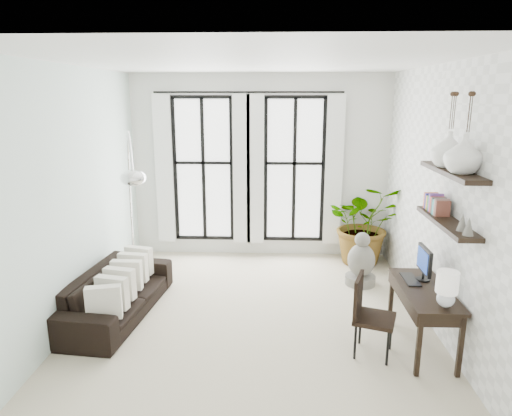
# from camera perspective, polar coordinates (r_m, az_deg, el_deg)

# --- Properties ---
(floor) EXTENTS (5.00, 5.00, 0.00)m
(floor) POSITION_cam_1_polar(r_m,az_deg,el_deg) (6.15, -0.30, -13.44)
(floor) COLOR beige
(floor) RESTS_ON ground
(ceiling) EXTENTS (5.00, 5.00, 0.00)m
(ceiling) POSITION_cam_1_polar(r_m,az_deg,el_deg) (5.48, -0.35, 17.82)
(ceiling) COLOR white
(ceiling) RESTS_ON wall_back
(wall_left) EXTENTS (0.00, 5.00, 5.00)m
(wall_left) POSITION_cam_1_polar(r_m,az_deg,el_deg) (6.13, -21.83, 1.36)
(wall_left) COLOR silver
(wall_left) RESTS_ON floor
(wall_right) EXTENTS (0.00, 5.00, 5.00)m
(wall_right) POSITION_cam_1_polar(r_m,az_deg,el_deg) (5.94, 21.92, 0.97)
(wall_right) COLOR white
(wall_right) RESTS_ON floor
(wall_back) EXTENTS (4.50, 0.00, 4.50)m
(wall_back) POSITION_cam_1_polar(r_m,az_deg,el_deg) (8.06, 0.52, 5.14)
(wall_back) COLOR white
(wall_back) RESTS_ON floor
(windows) EXTENTS (3.26, 0.13, 2.65)m
(windows) POSITION_cam_1_polar(r_m,az_deg,el_deg) (8.00, -0.94, 4.79)
(windows) COLOR white
(windows) RESTS_ON wall_back
(wall_shelves) EXTENTS (0.25, 1.30, 0.60)m
(wall_shelves) POSITION_cam_1_polar(r_m,az_deg,el_deg) (5.29, 22.80, 0.82)
(wall_shelves) COLOR black
(wall_shelves) RESTS_ON wall_right
(sofa) EXTENTS (1.04, 2.15, 0.61)m
(sofa) POSITION_cam_1_polar(r_m,az_deg,el_deg) (6.36, -16.99, -10.11)
(sofa) COLOR black
(sofa) RESTS_ON floor
(throw_pillows) EXTENTS (0.40, 1.52, 0.40)m
(throw_pillows) POSITION_cam_1_polar(r_m,az_deg,el_deg) (6.25, -16.24, -8.52)
(throw_pillows) COLOR silver
(throw_pillows) RESTS_ON sofa
(plant) EXTENTS (1.29, 1.13, 1.41)m
(plant) POSITION_cam_1_polar(r_m,az_deg,el_deg) (7.99, 13.44, -1.89)
(plant) COLOR #2D7228
(plant) RESTS_ON floor
(desk) EXTENTS (0.52, 1.23, 1.12)m
(desk) POSITION_cam_1_polar(r_m,az_deg,el_deg) (5.47, 20.49, -10.00)
(desk) COLOR black
(desk) RESTS_ON floor
(desk_chair) EXTENTS (0.55, 0.55, 0.91)m
(desk_chair) POSITION_cam_1_polar(r_m,az_deg,el_deg) (5.30, 13.75, -12.32)
(desk_chair) COLOR black
(desk_chair) RESTS_ON floor
(arc_lamp) EXTENTS (0.74, 1.37, 2.37)m
(arc_lamp) POSITION_cam_1_polar(r_m,az_deg,el_deg) (6.41, -15.46, 4.43)
(arc_lamp) COLOR silver
(arc_lamp) RESTS_ON floor
(buddha) EXTENTS (0.46, 0.46, 0.83)m
(buddha) POSITION_cam_1_polar(r_m,az_deg,el_deg) (7.17, 13.00, -6.68)
(buddha) COLOR slate
(buddha) RESTS_ON floor
(vase_a) EXTENTS (0.37, 0.37, 0.38)m
(vase_a) POSITION_cam_1_polar(r_m,az_deg,el_deg) (4.94, 24.52, 6.15)
(vase_a) COLOR white
(vase_a) RESTS_ON shelf_upper
(vase_b) EXTENTS (0.37, 0.37, 0.38)m
(vase_b) POSITION_cam_1_polar(r_m,az_deg,el_deg) (5.31, 22.94, 6.76)
(vase_b) COLOR white
(vase_b) RESTS_ON shelf_upper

